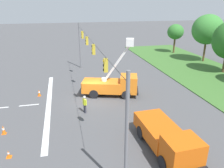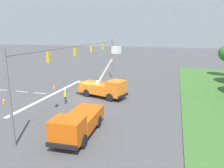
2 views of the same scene
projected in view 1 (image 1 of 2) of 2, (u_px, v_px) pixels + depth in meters
ground_plane at (92, 99)px, 24.28m from camera, size 200.00×200.00×0.00m
lane_markings at (34, 105)px, 22.97m from camera, size 17.60×15.25×0.01m
signal_gantry at (91, 59)px, 22.72m from camera, size 26.20×0.33×7.20m
tree_far_west at (176, 32)px, 44.82m from camera, size 3.29×3.31×5.98m
tree_west at (208, 30)px, 37.65m from camera, size 5.05×5.37×8.28m
utility_truck_bucket_lift at (113, 84)px, 24.89m from camera, size 4.02×6.72×6.54m
utility_truck_support_near at (167, 138)px, 15.38m from camera, size 6.54×2.64×2.23m
road_worker at (85, 103)px, 20.97m from camera, size 0.62×0.36×1.77m
traffic_cone_foreground_right at (39, 93)px, 24.99m from camera, size 0.36×0.36×0.81m
traffic_cone_mid_left at (9, 154)px, 15.07m from camera, size 0.36×0.36×0.58m
traffic_cone_mid_right at (3, 130)px, 17.74m from camera, size 0.36×0.36×0.79m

